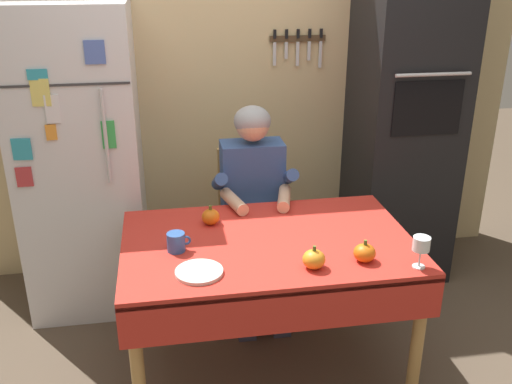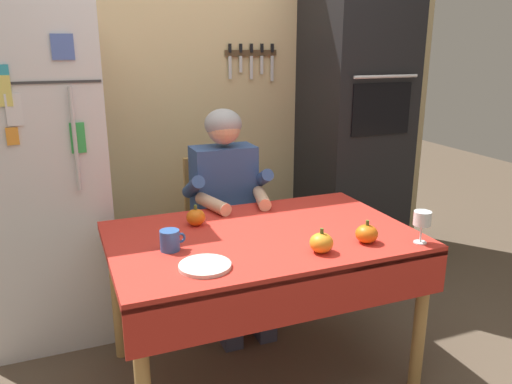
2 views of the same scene
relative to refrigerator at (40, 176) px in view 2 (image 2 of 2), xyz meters
The scene contains 13 objects.
ground_plane 1.62m from the refrigerator, 45.29° to the right, with size 10.00×10.00×0.00m, color brown.
back_wall_assembly 1.15m from the refrigerator, 21.32° to the left, with size 3.70×0.13×2.60m.
refrigerator is the anchor object (origin of this frame).
wall_oven 2.01m from the refrigerator, ahead, with size 0.60×0.64×2.10m.
dining_table 1.32m from the refrigerator, 42.91° to the right, with size 1.40×0.90×0.74m.
chair_behind_person 1.06m from the refrigerator, ahead, with size 0.40×0.40×0.93m.
seated_person 1.03m from the refrigerator, 15.91° to the right, with size 0.47×0.55×1.25m.
coffee_mug 1.04m from the refrigerator, 60.41° to the right, with size 0.11×0.08×0.09m.
wine_glass 1.99m from the refrigerator, 38.33° to the right, with size 0.08×0.08×0.15m.
pumpkin_large 1.76m from the refrigerator, 40.34° to the right, with size 0.10×0.10×0.10m.
pumpkin_medium 1.60m from the refrigerator, 46.54° to the right, with size 0.10×0.10×0.11m.
pumpkin_small 0.95m from the refrigerator, 42.69° to the right, with size 0.09×0.09×0.10m.
serving_tray 1.28m from the refrigerator, 62.03° to the right, with size 0.21×0.21×0.02m, color silver.
Camera 2 is at (-0.84, -1.94, 1.59)m, focal length 35.38 mm.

